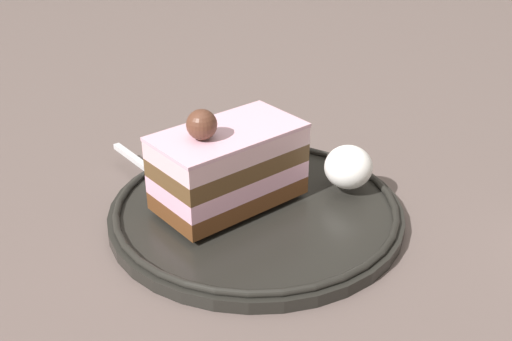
{
  "coord_description": "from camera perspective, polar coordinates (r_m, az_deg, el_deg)",
  "views": [
    {
      "loc": [
        -0.34,
        -0.25,
        0.29
      ],
      "look_at": [
        0.03,
        0.02,
        0.05
      ],
      "focal_mm": 44.34,
      "sensor_mm": 36.0,
      "label": 1
    }
  ],
  "objects": [
    {
      "name": "dessert_plate",
      "position": [
        0.54,
        0.0,
        -3.55
      ],
      "size": [
        0.25,
        0.25,
        0.02
      ],
      "color": "black",
      "rests_on": "ground_plane"
    },
    {
      "name": "fork",
      "position": [
        0.58,
        -9.56,
        0.03
      ],
      "size": [
        0.04,
        0.12,
        0.0
      ],
      "color": "silver",
      "rests_on": "dessert_plate"
    },
    {
      "name": "ground_plane",
      "position": [
        0.51,
        -0.13,
        -6.2
      ],
      "size": [
        2.4,
        2.4,
        0.0
      ],
      "primitive_type": "plane",
      "color": "#5D4E4A"
    },
    {
      "name": "cake_slice",
      "position": [
        0.52,
        -2.54,
        0.49
      ],
      "size": [
        0.13,
        0.09,
        0.09
      ],
      "color": "brown",
      "rests_on": "dessert_plate"
    },
    {
      "name": "whipped_cream_dollop",
      "position": [
        0.55,
        8.33,
        0.32
      ],
      "size": [
        0.04,
        0.04,
        0.04
      ],
      "primitive_type": "ellipsoid",
      "color": "white",
      "rests_on": "dessert_plate"
    }
  ]
}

